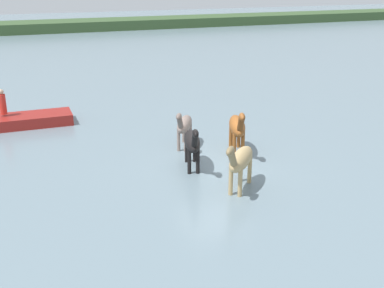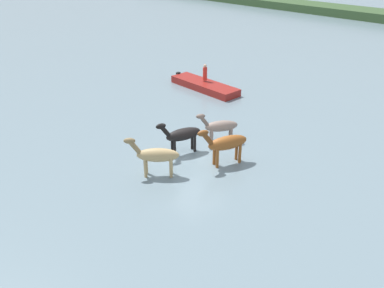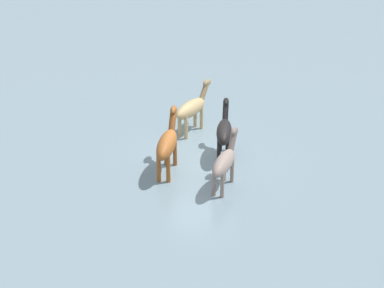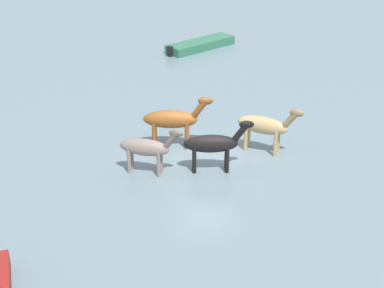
{
  "view_description": "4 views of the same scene",
  "coord_description": "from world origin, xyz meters",
  "px_view_note": "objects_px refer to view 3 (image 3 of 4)",
  "views": [
    {
      "loc": [
        -6.7,
        -15.39,
        6.93
      ],
      "look_at": [
        -0.7,
        0.4,
        0.79
      ],
      "focal_mm": 44.3,
      "sensor_mm": 36.0,
      "label": 1
    },
    {
      "loc": [
        12.25,
        -11.36,
        9.51
      ],
      "look_at": [
        0.29,
        -0.42,
        1.08
      ],
      "focal_mm": 35.72,
      "sensor_mm": 36.0,
      "label": 2
    },
    {
      "loc": [
        3.41,
        17.85,
        9.82
      ],
      "look_at": [
        0.44,
        0.42,
        0.85
      ],
      "focal_mm": 51.11,
      "sensor_mm": 36.0,
      "label": 3
    },
    {
      "loc": [
        -17.58,
        5.82,
        9.72
      ],
      "look_at": [
        -0.84,
        0.71,
        1.14
      ],
      "focal_mm": 53.41,
      "sensor_mm": 36.0,
      "label": 4
    }
  ],
  "objects_px": {
    "horse_mid_herd": "(192,108)",
    "horse_rear_stallion": "(167,144)",
    "horse_lead": "(224,131)",
    "horse_pinto_flank": "(224,162)"
  },
  "relations": [
    {
      "from": "horse_mid_herd",
      "to": "horse_lead",
      "type": "height_order",
      "value": "horse_mid_herd"
    },
    {
      "from": "horse_pinto_flank",
      "to": "horse_lead",
      "type": "xyz_separation_m",
      "value": [
        -0.5,
        -2.25,
        0.06
      ]
    },
    {
      "from": "horse_mid_herd",
      "to": "horse_rear_stallion",
      "type": "xyz_separation_m",
      "value": [
        1.41,
        3.13,
        0.06
      ]
    },
    {
      "from": "horse_mid_herd",
      "to": "horse_lead",
      "type": "bearing_deg",
      "value": -117.31
    },
    {
      "from": "horse_rear_stallion",
      "to": "horse_lead",
      "type": "bearing_deg",
      "value": -50.52
    },
    {
      "from": "horse_rear_stallion",
      "to": "horse_lead",
      "type": "xyz_separation_m",
      "value": [
        -2.25,
        -0.84,
        -0.08
      ]
    },
    {
      "from": "horse_mid_herd",
      "to": "horse_lead",
      "type": "xyz_separation_m",
      "value": [
        -0.83,
        2.29,
        -0.02
      ]
    },
    {
      "from": "horse_pinto_flank",
      "to": "horse_mid_herd",
      "type": "xyz_separation_m",
      "value": [
        0.34,
        -4.54,
        0.09
      ]
    },
    {
      "from": "horse_rear_stallion",
      "to": "horse_pinto_flank",
      "type": "bearing_deg",
      "value": -109.85
    },
    {
      "from": "horse_rear_stallion",
      "to": "horse_lead",
      "type": "relative_size",
      "value": 1.07
    }
  ]
}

